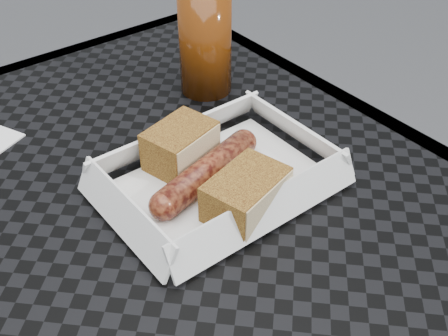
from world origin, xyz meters
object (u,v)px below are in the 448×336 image
Objects in this scene: patio_table at (111,279)px; bratwurst at (206,172)px; drink_glass at (205,43)px; food_tray at (218,183)px.

patio_table is 4.87× the size of bratwurst.
bratwurst is 1.17× the size of drink_glass.
bratwurst is (-0.01, 0.01, 0.02)m from food_tray.
drink_glass is at bearing 32.38° from patio_table.
food_tray is (0.14, -0.02, 0.08)m from patio_table.
patio_table is at bearing 172.90° from food_tray.
bratwurst is at bearing 150.11° from food_tray.
bratwurst is 0.22m from drink_glass.
bratwurst reaches higher than food_tray.
patio_table is at bearing -147.62° from drink_glass.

